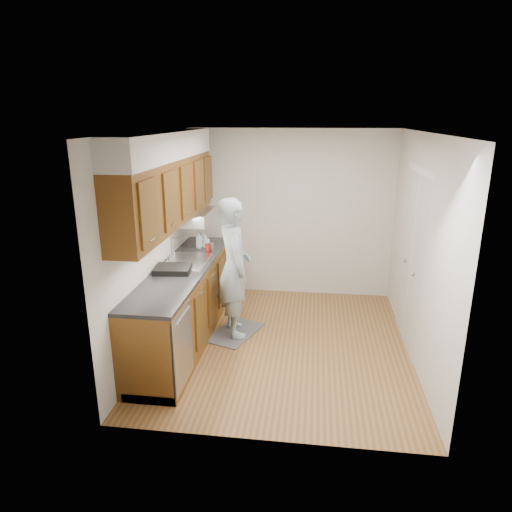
{
  "coord_description": "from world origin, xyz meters",
  "views": [
    {
      "loc": [
        0.34,
        -5.01,
        2.67
      ],
      "look_at": [
        -0.35,
        0.25,
        1.03
      ],
      "focal_mm": 32.0,
      "sensor_mm": 36.0,
      "label": 1
    }
  ],
  "objects": [
    {
      "name": "floor",
      "position": [
        0.0,
        0.0,
        0.0
      ],
      "size": [
        3.5,
        3.5,
        0.0
      ],
      "primitive_type": "plane",
      "color": "olive",
      "rests_on": "ground"
    },
    {
      "name": "ceiling",
      "position": [
        0.0,
        0.0,
        2.5
      ],
      "size": [
        3.5,
        3.5,
        0.0
      ],
      "primitive_type": "plane",
      "rotation": [
        3.14,
        0.0,
        0.0
      ],
      "color": "white",
      "rests_on": "wall_left"
    },
    {
      "name": "wall_left",
      "position": [
        -1.5,
        0.0,
        1.25
      ],
      "size": [
        0.02,
        3.5,
        2.5
      ],
      "primitive_type": "cube",
      "color": "beige",
      "rests_on": "floor"
    },
    {
      "name": "wall_right",
      "position": [
        1.5,
        0.0,
        1.25
      ],
      "size": [
        0.02,
        3.5,
        2.5
      ],
      "primitive_type": "cube",
      "color": "beige",
      "rests_on": "floor"
    },
    {
      "name": "wall_back",
      "position": [
        0.0,
        1.75,
        1.25
      ],
      "size": [
        3.0,
        0.02,
        2.5
      ],
      "primitive_type": "cube",
      "color": "beige",
      "rests_on": "floor"
    },
    {
      "name": "counter",
      "position": [
        -1.2,
        -0.0,
        0.49
      ],
      "size": [
        0.64,
        2.8,
        1.3
      ],
      "color": "brown",
      "rests_on": "floor"
    },
    {
      "name": "upper_cabinets",
      "position": [
        -1.33,
        0.05,
        1.95
      ],
      "size": [
        0.47,
        2.8,
        1.21
      ],
      "color": "brown",
      "rests_on": "wall_left"
    },
    {
      "name": "closet_door",
      "position": [
        1.49,
        0.3,
        1.02
      ],
      "size": [
        0.02,
        1.22,
        2.05
      ],
      "primitive_type": "cube",
      "color": "white",
      "rests_on": "wall_right"
    },
    {
      "name": "floor_mat",
      "position": [
        -0.62,
        0.21,
        0.01
      ],
      "size": [
        0.71,
        0.91,
        0.02
      ],
      "primitive_type": "cube",
      "rotation": [
        0.0,
        0.0,
        -0.34
      ],
      "color": "slate",
      "rests_on": "floor"
    },
    {
      "name": "person",
      "position": [
        -0.62,
        0.21,
        1.0
      ],
      "size": [
        0.7,
        0.82,
        1.97
      ],
      "primitive_type": "imported",
      "rotation": [
        0.0,
        0.0,
        1.98
      ],
      "color": "#93A8B3",
      "rests_on": "floor_mat"
    },
    {
      "name": "soap_bottle_a",
      "position": [
        -1.21,
        0.82,
        1.06
      ],
      "size": [
        0.11,
        0.11,
        0.24
      ],
      "primitive_type": "imported",
      "rotation": [
        0.0,
        0.0,
        0.17
      ],
      "color": "silver",
      "rests_on": "counter"
    },
    {
      "name": "soap_bottle_b",
      "position": [
        -1.13,
        0.88,
        1.03
      ],
      "size": [
        0.11,
        0.11,
        0.17
      ],
      "primitive_type": "imported",
      "rotation": [
        0.0,
        0.0,
        -0.58
      ],
      "color": "silver",
      "rests_on": "counter"
    },
    {
      "name": "soap_bottle_c",
      "position": [
        -1.21,
        1.02,
        1.03
      ],
      "size": [
        0.2,
        0.2,
        0.19
      ],
      "primitive_type": "imported",
      "rotation": [
        0.0,
        0.0,
        0.59
      ],
      "color": "silver",
      "rests_on": "counter"
    },
    {
      "name": "soda_can",
      "position": [
        -1.04,
        0.61,
        1.0
      ],
      "size": [
        0.08,
        0.08,
        0.12
      ],
      "primitive_type": "cylinder",
      "rotation": [
        0.0,
        0.0,
        0.14
      ],
      "color": "maroon",
      "rests_on": "counter"
    },
    {
      "name": "steel_can",
      "position": [
        -1.0,
        0.69,
        1.0
      ],
      "size": [
        0.06,
        0.06,
        0.11
      ],
      "primitive_type": "cylinder",
      "rotation": [
        0.0,
        0.0,
        0.03
      ],
      "color": "#A5A5AA",
      "rests_on": "counter"
    },
    {
      "name": "dish_rack",
      "position": [
        -1.27,
        -0.19,
        0.97
      ],
      "size": [
        0.44,
        0.39,
        0.06
      ],
      "primitive_type": "cube",
      "rotation": [
        0.0,
        0.0,
        0.11
      ],
      "color": "black",
      "rests_on": "counter"
    }
  ]
}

